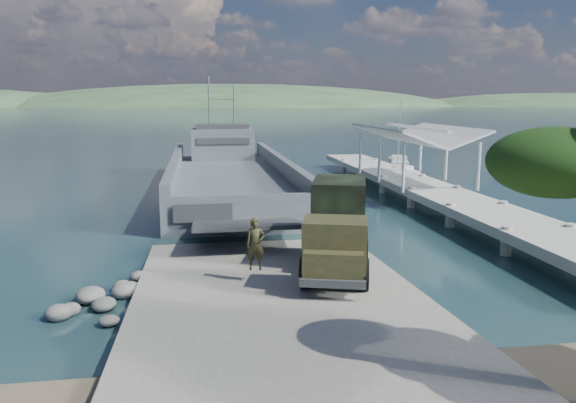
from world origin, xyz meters
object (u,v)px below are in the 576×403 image
Objects in this scene: military_truck at (338,226)px; sailboat_near at (398,172)px; pier at (419,178)px; sailboat_far at (398,163)px; landing_craft at (229,182)px; soldier at (256,254)px.

military_truck is 1.28× the size of sailboat_near.
pier is 5.97× the size of sailboat_far.
sailboat_far is (2.50, 6.84, 0.07)m from sailboat_near.
landing_craft is 4.43× the size of military_truck.
pier is 7.37× the size of sailboat_near.
pier is at bearing 75.18° from military_truck.
landing_craft is (-13.45, 5.12, -0.78)m from pier.
military_truck is 32.84m from sailboat_near.
landing_craft reaches higher than military_truck.
pier is 1.30× the size of landing_craft.
sailboat_near reaches higher than military_truck.
landing_craft is 5.68× the size of sailboat_near.
sailboat_near reaches higher than soldier.
pier reaches higher than soldier.
sailboat_far is (19.26, 37.78, -1.08)m from soldier.
sailboat_far is at bearing 37.26° from landing_craft.
sailboat_near is 7.28m from sailboat_far.
soldier is at bearing -138.94° from sailboat_near.
pier is 22.57× the size of soldier.
soldier is 42.42m from sailboat_far.
sailboat_near is (13.38, 29.94, -1.88)m from military_truck.
military_truck is at bearing -81.93° from landing_craft.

